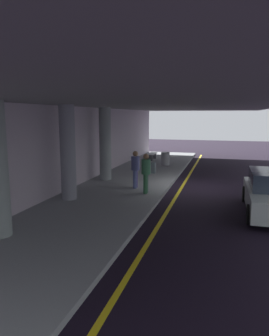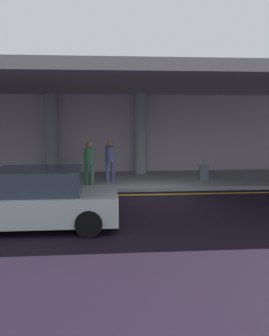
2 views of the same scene
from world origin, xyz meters
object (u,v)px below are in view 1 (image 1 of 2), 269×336
support_column_left_mid (68,153)px  person_waiting_for_ride (146,171)px  trash_bin_steel (165,159)px  traveler_with_luggage (135,167)px  bench_metal (152,155)px  support_column_center (105,144)px  suitcase_upright_primary (153,168)px

support_column_left_mid → person_waiting_for_ride: size_ratio=2.17×
trash_bin_steel → support_column_left_mid: bearing=167.9°
support_column_left_mid → traveler_with_luggage: support_column_left_mid is taller
bench_metal → traveler_with_luggage: bearing=-171.8°
support_column_left_mid → support_column_center: (4.00, 0.00, 0.00)m
support_column_left_mid → bench_metal: (11.77, -0.67, -1.47)m
traveler_with_luggage → suitcase_upright_primary: bearing=-154.8°
bench_metal → trash_bin_steel: size_ratio=1.88×
traveler_with_luggage → support_column_left_mid: bearing=-13.0°
bench_metal → trash_bin_steel: (-2.15, -1.40, 0.07)m
support_column_left_mid → support_column_center: bearing=0.0°
support_column_center → person_waiting_for_ride: bearing=-130.2°
support_column_left_mid → traveler_with_luggage: (2.56, -1.99, -0.86)m
support_column_left_mid → suitcase_upright_primary: bearing=-17.0°
support_column_left_mid → person_waiting_for_ride: support_column_left_mid is taller
support_column_left_mid → support_column_center: 4.00m
trash_bin_steel → person_waiting_for_ride: bearing=-175.6°
bench_metal → support_column_left_mid: bearing=176.8°
person_waiting_for_ride → trash_bin_steel: (7.88, 0.61, -0.54)m
support_column_left_mid → support_column_center: same height
traveler_with_luggage → bench_metal: (9.21, 1.32, -0.61)m
support_column_left_mid → trash_bin_steel: support_column_left_mid is taller
traveler_with_luggage → trash_bin_steel: size_ratio=1.98×
suitcase_upright_primary → trash_bin_steel: (3.17, -0.10, 0.11)m
support_column_center → suitcase_upright_primary: support_column_center is taller
support_column_center → traveler_with_luggage: bearing=-125.9°
bench_metal → trash_bin_steel: trash_bin_steel is taller
support_column_left_mid → trash_bin_steel: (9.62, -2.07, -1.40)m
support_column_left_mid → person_waiting_for_ride: 3.30m
support_column_left_mid → support_column_center: size_ratio=1.00×
person_waiting_for_ride → support_column_left_mid: bearing=16.9°
support_column_center → bench_metal: bearing=-4.9°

